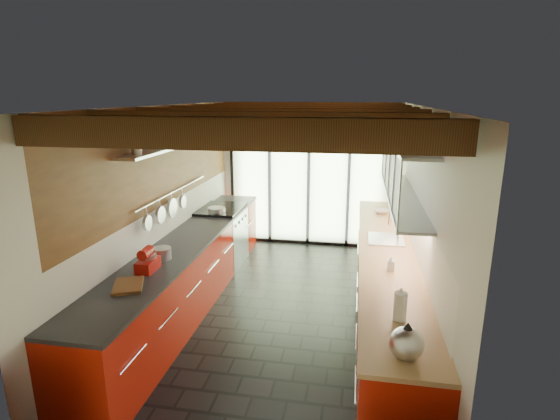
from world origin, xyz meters
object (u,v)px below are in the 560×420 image
object	(u,v)px
kettle	(407,342)
soap_bottle	(391,263)
bowl	(381,211)
paper_towel	(400,307)
stand_mixer	(148,261)

from	to	relation	value
kettle	soap_bottle	distance (m)	1.62
kettle	bowl	size ratio (longest dim) A/B	1.51
kettle	paper_towel	xyz separation A→B (m)	(0.00, 0.54, -0.00)
stand_mixer	soap_bottle	size ratio (longest dim) A/B	1.80
kettle	stand_mixer	bearing A→B (deg)	155.47
stand_mixer	kettle	world-z (taller)	kettle
stand_mixer	soap_bottle	bearing A→B (deg)	10.31
stand_mixer	paper_towel	world-z (taller)	paper_towel
stand_mixer	kettle	distance (m)	2.79
paper_towel	soap_bottle	distance (m)	1.08
kettle	soap_bottle	bearing A→B (deg)	90.00
soap_bottle	bowl	size ratio (longest dim) A/B	0.72
soap_bottle	stand_mixer	bearing A→B (deg)	-169.69
kettle	bowl	world-z (taller)	kettle
soap_bottle	bowl	bearing A→B (deg)	90.00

